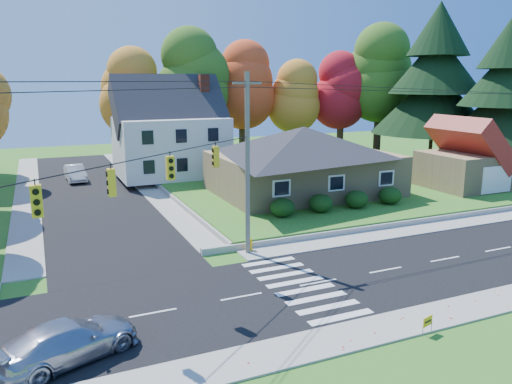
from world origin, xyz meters
TOP-DOWN VIEW (x-y plane):
  - ground at (0.00, 0.00)m, footprint 120.00×120.00m
  - road_main at (0.00, 0.00)m, footprint 90.00×8.00m
  - road_cross at (-8.00, 26.00)m, footprint 8.00×44.00m
  - sidewalk_north at (0.00, 5.00)m, footprint 90.00×2.00m
  - sidewalk_south at (0.00, -5.00)m, footprint 90.00×2.00m
  - lawn at (13.00, 21.00)m, footprint 30.00×30.00m
  - ranch_house at (8.00, 16.00)m, footprint 14.60×10.60m
  - colonial_house at (0.04, 28.00)m, footprint 10.40×8.40m
  - garage at (22.00, 11.99)m, footprint 7.30×6.30m
  - hedge_row at (7.50, 9.80)m, footprint 10.70×1.70m
  - traffic_infrastructure at (-0.15, 1.35)m, footprint 38.10×10.66m
  - tree_lot_0 at (-2.00, 34.00)m, footprint 6.72×6.72m
  - tree_lot_1 at (4.00, 33.00)m, footprint 7.84×7.84m
  - tree_lot_2 at (10.00, 34.00)m, footprint 7.28×7.28m
  - tree_lot_3 at (16.00, 33.00)m, footprint 6.16×6.16m
  - tree_lot_4 at (22.00, 32.00)m, footprint 6.72×6.72m
  - tree_lot_5 at (26.00, 30.00)m, footprint 8.40×8.40m
  - conifer_east_a at (27.00, 22.00)m, footprint 12.80×12.80m
  - conifer_east_b at (28.00, 14.00)m, footprint 11.20×11.20m
  - silver_sedan at (-11.44, -2.38)m, footprint 5.33×3.70m
  - white_car at (-8.70, 31.05)m, footprint 1.91×4.75m
  - fire_hydrant at (-1.24, 5.50)m, footprint 0.45×0.35m
  - yard_sign at (1.28, -5.97)m, footprint 0.56×0.18m

SIDE VIEW (x-z plane):
  - ground at x=0.00m, z-range 0.00..0.00m
  - road_main at x=0.00m, z-range 0.00..0.02m
  - road_cross at x=-8.00m, z-range 0.00..0.02m
  - sidewalk_north at x=0.00m, z-range 0.00..0.08m
  - sidewalk_south at x=0.00m, z-range 0.00..0.08m
  - lawn at x=13.00m, z-range 0.00..0.50m
  - fire_hydrant at x=-1.24m, z-range -0.02..0.77m
  - yard_sign at x=1.28m, z-range 0.15..0.87m
  - silver_sedan at x=-11.44m, z-range 0.02..1.45m
  - white_car at x=-8.70m, z-range 0.02..1.56m
  - hedge_row at x=7.50m, z-range 0.50..1.77m
  - garage at x=22.00m, z-range 0.54..5.14m
  - ranch_house at x=8.00m, z-range 0.57..5.97m
  - colonial_house at x=0.04m, z-range -0.22..9.38m
  - traffic_infrastructure at x=-0.15m, z-range 0.15..10.15m
  - tree_lot_3 at x=16.00m, z-range 1.92..13.39m
  - conifer_east_b at x=28.00m, z-range 0.86..15.70m
  - tree_lot_0 at x=-2.00m, z-range 2.05..14.56m
  - tree_lot_4 at x=22.00m, z-range 2.05..14.56m
  - tree_lot_2 at x=10.00m, z-range 2.18..15.74m
  - conifer_east_a at x=27.00m, z-range 0.91..17.87m
  - tree_lot_1 at x=4.00m, z-range 2.31..16.91m
  - tree_lot_5 at x=26.00m, z-range 2.45..18.09m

